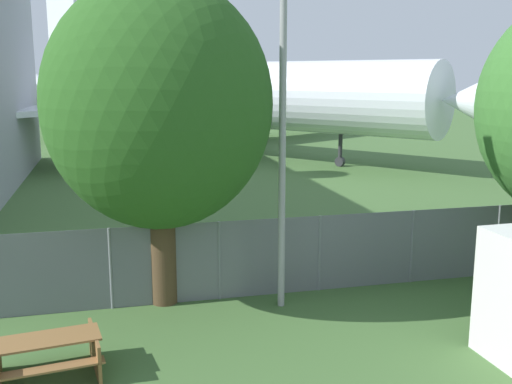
% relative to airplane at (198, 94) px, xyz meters
% --- Properties ---
extents(perimeter_fence, '(56.07, 0.07, 1.93)m').
position_rel_airplane_xyz_m(perimeter_fence, '(-1.08, -28.21, -3.01)').
color(perimeter_fence, slate).
rests_on(perimeter_fence, ground).
extents(airplane, '(30.39, 36.48, 12.49)m').
position_rel_airplane_xyz_m(airplane, '(0.00, 0.00, 0.00)').
color(airplane, white).
rests_on(airplane, ground).
extents(picnic_bench_near_cabin, '(2.03, 1.65, 0.76)m').
position_rel_airplane_xyz_m(picnic_bench_near_cabin, '(-7.31, -31.28, -3.50)').
color(picnic_bench_near_cabin, brown).
rests_on(picnic_bench_near_cabin, ground).
extents(tree_behind_benches, '(5.16, 5.16, 7.56)m').
position_rel_airplane_xyz_m(tree_behind_benches, '(-4.95, -28.12, 0.72)').
color(tree_behind_benches, '#4C3823').
rests_on(tree_behind_benches, ground).
extents(light_mast, '(0.44, 0.44, 7.68)m').
position_rel_airplane_xyz_m(light_mast, '(-2.29, -28.97, 0.73)').
color(light_mast, '#99999E').
rests_on(light_mast, ground).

